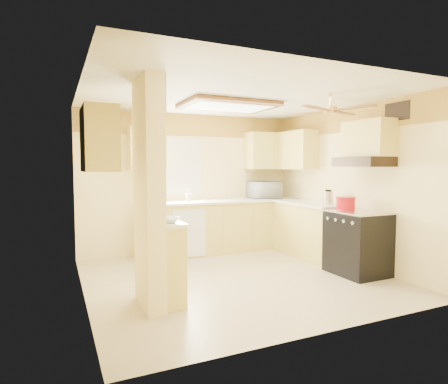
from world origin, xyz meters
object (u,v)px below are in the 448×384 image
bowl (169,220)px  dutch_oven (346,203)px  stove (357,242)px  microwave (264,190)px  kettle (328,197)px

bowl → dutch_oven: bearing=6.2°
dutch_oven → stove: bearing=-80.6°
dutch_oven → microwave: bearing=96.8°
bowl → microwave: bearing=41.7°
microwave → bowl: (-2.55, -2.27, -0.13)m
kettle → bowl: bearing=-164.2°
bowl → kettle: bearing=15.8°
stove → microwave: (-0.27, 2.19, 0.64)m
stove → kettle: size_ratio=3.80×
stove → kettle: 0.95m
kettle → microwave: bearing=103.2°
kettle → dutch_oven: bearing=-101.7°
microwave → dutch_oven: bearing=105.0°
bowl → dutch_oven: (2.79, 0.30, 0.04)m
stove → dutch_oven: 0.60m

